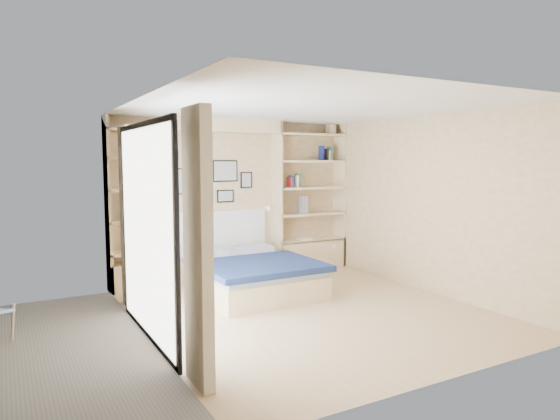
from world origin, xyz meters
TOP-DOWN VIEW (x-y plane):
  - ground at (0.00, 0.00)m, footprint 4.50×4.50m
  - room_shell at (-0.39, 1.52)m, footprint 4.50×4.50m
  - bed at (-0.24, 1.14)m, footprint 1.59×2.09m
  - photo_gallery at (-0.45, 2.22)m, footprint 1.48×0.02m
  - reading_lamps at (-0.30, 2.00)m, footprint 1.92×0.12m
  - shelf_decor at (1.08, 2.07)m, footprint 3.61×0.23m

SIDE VIEW (x-z plane):
  - ground at x=0.00m, z-range 0.00..0.00m
  - bed at x=-0.24m, z-range -0.27..0.80m
  - room_shell at x=-0.39m, z-range -1.17..3.33m
  - reading_lamps at x=-0.30m, z-range 1.03..1.17m
  - photo_gallery at x=-0.45m, z-range 1.19..2.01m
  - shelf_decor at x=1.08m, z-range 0.67..2.70m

